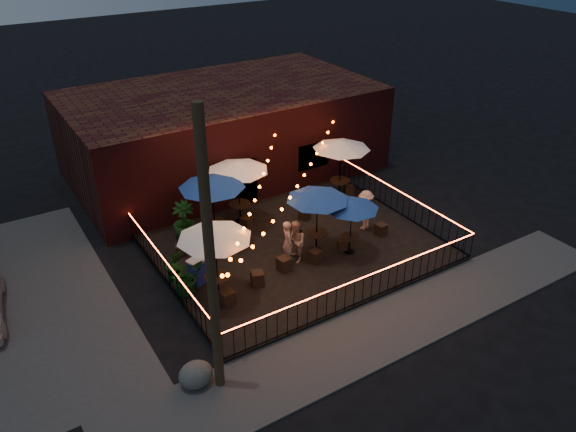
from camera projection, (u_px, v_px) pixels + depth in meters
name	position (u px, v px, depth m)	size (l,w,h in m)	color
ground	(326.00, 276.00, 19.78)	(110.00, 110.00, 0.00)	black
patio	(296.00, 248.00, 21.22)	(10.00, 8.00, 0.15)	black
sidewalk	(387.00, 328.00, 17.37)	(18.00, 2.50, 0.05)	#43413E
brick_building	(223.00, 131.00, 26.64)	(14.00, 8.00, 4.00)	#380F10
utility_pole	(210.00, 264.00, 13.40)	(0.26, 0.26, 8.00)	#3A2A17
fence_front	(363.00, 290.00, 17.98)	(10.00, 0.04, 1.04)	black
fence_left	(169.00, 277.00, 18.63)	(0.04, 8.00, 1.04)	black
fence_right	(397.00, 202.00, 23.24)	(0.04, 8.00, 1.04)	black
festoon_lights	(276.00, 201.00, 19.33)	(10.02, 8.72, 1.32)	#FF4900
cafe_table_0	(214.00, 234.00, 17.35)	(2.75, 2.75, 2.63)	black
cafe_table_1	(212.00, 184.00, 20.29)	(3.01, 3.01, 2.71)	black
cafe_table_2	(318.00, 196.00, 19.85)	(2.85, 2.85, 2.50)	black
cafe_table_3	(238.00, 167.00, 21.65)	(2.62, 2.62, 2.66)	black
cafe_table_4	(352.00, 205.00, 19.91)	(2.48, 2.48, 2.16)	black
cafe_table_5	(342.00, 145.00, 23.49)	(2.60, 2.60, 2.69)	black
bistro_chair_0	(227.00, 297.00, 18.09)	(0.42, 0.42, 0.49)	black
bistro_chair_1	(257.00, 278.00, 19.01)	(0.41, 0.41, 0.49)	black
bistro_chair_2	(181.00, 250.00, 20.57)	(0.36, 0.36, 0.43)	black
bistro_chair_3	(212.00, 240.00, 21.14)	(0.40, 0.40, 0.47)	black
bistro_chair_4	(284.00, 264.00, 19.74)	(0.43, 0.43, 0.51)	black
bistro_chair_5	(315.00, 256.00, 20.22)	(0.38, 0.38, 0.46)	black
bistro_chair_6	(246.00, 222.00, 22.31)	(0.39, 0.39, 0.46)	black
bistro_chair_7	(304.00, 214.00, 22.93)	(0.38, 0.38, 0.45)	black
bistro_chair_8	(342.00, 245.00, 20.93)	(0.34, 0.34, 0.40)	black
bistro_chair_9	(381.00, 229.00, 21.86)	(0.38, 0.38, 0.45)	black
bistro_chair_10	(325.00, 205.00, 23.61)	(0.36, 0.36, 0.42)	black
bistro_chair_11	(349.00, 191.00, 24.75)	(0.40, 0.40, 0.47)	black
patron_a	(288.00, 242.00, 19.90)	(0.61, 0.40, 1.68)	tan
patron_b	(296.00, 242.00, 19.99)	(0.78, 0.61, 1.61)	#E1B293
patron_c	(365.00, 210.00, 21.99)	(1.06, 0.61, 1.64)	tan
potted_shrub_a	(185.00, 276.00, 18.41)	(1.16, 1.00, 1.29)	#16400C
potted_shrub_b	(175.00, 264.00, 19.10)	(0.66, 0.53, 1.20)	#10380D
potted_shrub_c	(184.00, 221.00, 21.39)	(0.84, 0.84, 1.50)	#193D13
cooler	(199.00, 270.00, 19.05)	(0.82, 0.70, 0.92)	#1C33A5
boulder	(196.00, 375.00, 15.19)	(0.93, 0.79, 0.72)	#484843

